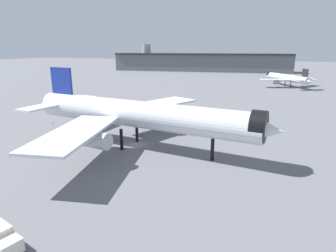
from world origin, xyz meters
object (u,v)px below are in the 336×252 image
object	(u,v)px
airliner_near_gate	(137,115)
airliner_far_taxiway	(287,78)
service_truck_front	(1,240)
traffic_cone_near_nose	(53,123)
baggage_tug_wing	(236,118)

from	to	relation	value
airliner_near_gate	airliner_far_taxiway	distance (m)	129.16
airliner_far_taxiway	service_truck_front	size ratio (longest dim) A/B	5.86
traffic_cone_near_nose	airliner_far_taxiway	bearing A→B (deg)	59.69
service_truck_front	baggage_tug_wing	world-z (taller)	service_truck_front
airliner_near_gate	airliner_far_taxiway	world-z (taller)	airliner_near_gate
airliner_far_taxiway	service_truck_front	distance (m)	164.67
baggage_tug_wing	traffic_cone_near_nose	xyz separation A→B (m)	(-50.69, -22.37, -0.67)
airliner_near_gate	traffic_cone_near_nose	bearing A→B (deg)	170.05
airliner_far_taxiway	baggage_tug_wing	bearing A→B (deg)	134.56
traffic_cone_near_nose	airliner_near_gate	bearing A→B (deg)	-16.43
baggage_tug_wing	traffic_cone_near_nose	bearing A→B (deg)	79.25
traffic_cone_near_nose	baggage_tug_wing	bearing A→B (deg)	23.81
service_truck_front	traffic_cone_near_nose	distance (m)	57.94
airliner_far_taxiway	traffic_cone_near_nose	world-z (taller)	airliner_far_taxiway
baggage_tug_wing	traffic_cone_near_nose	size ratio (longest dim) A/B	5.95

